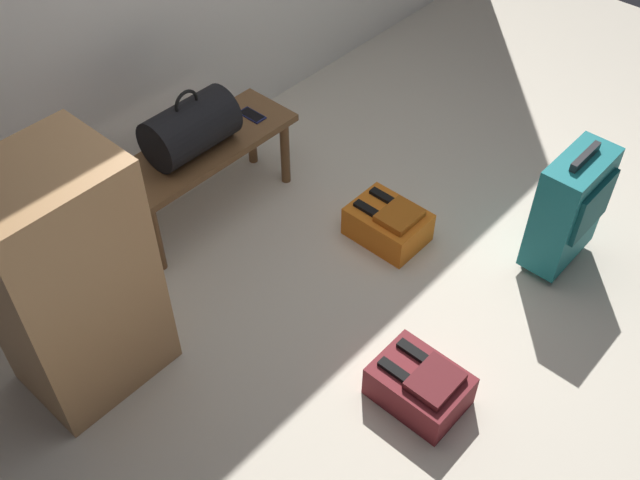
% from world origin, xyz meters
% --- Properties ---
extents(ground_plane, '(6.60, 6.60, 0.00)m').
position_xyz_m(ground_plane, '(0.00, 0.00, 0.00)').
color(ground_plane, beige).
extents(bench, '(1.00, 0.36, 0.44)m').
position_xyz_m(bench, '(-0.32, 1.07, 0.37)').
color(bench, brown).
rests_on(bench, ground).
extents(duffel_bag_black, '(0.44, 0.26, 0.34)m').
position_xyz_m(duffel_bag_black, '(-0.38, 1.07, 0.57)').
color(duffel_bag_black, black).
rests_on(duffel_bag_black, bench).
extents(cell_phone, '(0.07, 0.14, 0.01)m').
position_xyz_m(cell_phone, '(0.01, 1.06, 0.44)').
color(cell_phone, '#191E4C').
rests_on(cell_phone, bench).
extents(suitcase_upright_teal, '(0.40, 0.22, 0.66)m').
position_xyz_m(suitcase_upright_teal, '(0.58, -0.46, 0.34)').
color(suitcase_upright_teal, '#14666B').
rests_on(suitcase_upright_teal, ground).
extents(backpack_maroon, '(0.28, 0.38, 0.21)m').
position_xyz_m(backpack_maroon, '(-0.53, -0.45, 0.09)').
color(backpack_maroon, maroon).
rests_on(backpack_maroon, ground).
extents(backpack_orange, '(0.28, 0.38, 0.21)m').
position_xyz_m(backpack_orange, '(0.14, 0.25, 0.09)').
color(backpack_orange, orange).
rests_on(backpack_orange, ground).
extents(side_cabinet, '(0.56, 0.44, 1.10)m').
position_xyz_m(side_cabinet, '(-1.32, 0.68, 0.55)').
color(side_cabinet, '#A87A4C').
rests_on(side_cabinet, ground).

